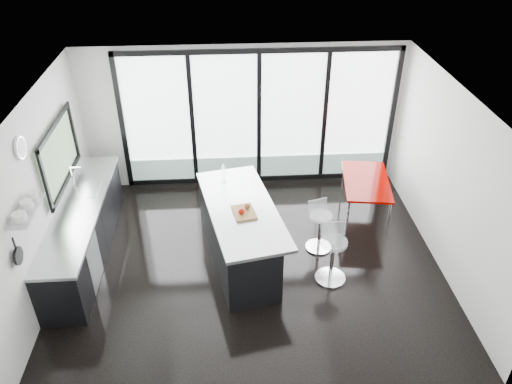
{
  "coord_description": "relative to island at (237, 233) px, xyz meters",
  "views": [
    {
      "loc": [
        -0.33,
        -6.15,
        5.35
      ],
      "look_at": [
        0.1,
        0.3,
        1.15
      ],
      "focal_mm": 35.0,
      "sensor_mm": 36.0,
      "label": 1
    }
  ],
  "objects": [
    {
      "name": "bar_stool_near",
      "position": [
        1.41,
        -0.61,
        -0.12
      ],
      "size": [
        0.5,
        0.5,
        0.75
      ],
      "primitive_type": "cylinder",
      "rotation": [
        0.0,
        0.0,
        -0.05
      ],
      "color": "silver",
      "rests_on": "floor"
    },
    {
      "name": "ceiling",
      "position": [
        0.21,
        -0.13,
        2.3
      ],
      "size": [
        6.0,
        5.0,
        0.0
      ],
      "primitive_type": "cube",
      "color": "white",
      "rests_on": "wall_back"
    },
    {
      "name": "island",
      "position": [
        0.0,
        0.0,
        0.0
      ],
      "size": [
        1.46,
        2.55,
        1.27
      ],
      "color": "black",
      "rests_on": "floor"
    },
    {
      "name": "bar_stool_far",
      "position": [
        1.36,
        0.15,
        -0.16
      ],
      "size": [
        0.54,
        0.54,
        0.68
      ],
      "primitive_type": "cylinder",
      "rotation": [
        0.0,
        0.0,
        0.3
      ],
      "color": "silver",
      "rests_on": "floor"
    },
    {
      "name": "counter_cabinets",
      "position": [
        -2.46,
        0.27,
        -0.03
      ],
      "size": [
        0.69,
        3.24,
        1.36
      ],
      "color": "black",
      "rests_on": "floor"
    },
    {
      "name": "red_table",
      "position": [
        2.33,
        1.06,
        -0.13
      ],
      "size": [
        0.97,
        1.47,
        0.73
      ],
      "primitive_type": "cube",
      "rotation": [
        0.0,
        0.0,
        -0.14
      ],
      "color": "#7B0400",
      "rests_on": "floor"
    },
    {
      "name": "wall_front",
      "position": [
        0.21,
        -2.63,
        0.9
      ],
      "size": [
        6.0,
        0.0,
        2.8
      ],
      "primitive_type": "cube",
      "color": "silver",
      "rests_on": "ground"
    },
    {
      "name": "wall_back",
      "position": [
        0.48,
        2.33,
        0.77
      ],
      "size": [
        6.0,
        0.09,
        2.8
      ],
      "color": "silver",
      "rests_on": "ground"
    },
    {
      "name": "floor",
      "position": [
        0.21,
        -0.13,
        -0.5
      ],
      "size": [
        6.0,
        5.0,
        0.0
      ],
      "primitive_type": "cube",
      "color": "black",
      "rests_on": "ground"
    },
    {
      "name": "wall_right",
      "position": [
        3.21,
        -0.13,
        0.9
      ],
      "size": [
        0.0,
        5.0,
        2.8
      ],
      "primitive_type": "cube",
      "color": "silver",
      "rests_on": "ground"
    },
    {
      "name": "wall_left",
      "position": [
        -2.76,
        0.14,
        1.06
      ],
      "size": [
        0.26,
        5.0,
        2.8
      ],
      "color": "silver",
      "rests_on": "ground"
    }
  ]
}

